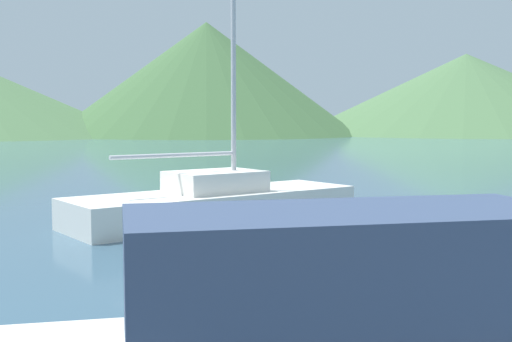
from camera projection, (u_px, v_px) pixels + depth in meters
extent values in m
cube|color=#334260|center=(348.00, 274.00, 4.57)|extent=(3.20, 1.48, 0.93)
cube|color=white|center=(215.00, 206.00, 15.21)|extent=(7.39, 4.61, 0.70)
cube|color=white|center=(215.00, 181.00, 15.16)|extent=(2.53, 2.19, 0.49)
cylinder|color=#BCBCC1|center=(176.00, 155.00, 14.47)|extent=(3.00, 1.25, 0.10)
cone|color=#3D6038|center=(207.00, 79.00, 96.06)|extent=(45.83, 45.83, 16.86)
cone|color=#476B42|center=(465.00, 94.00, 103.58)|extent=(54.63, 54.63, 12.93)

